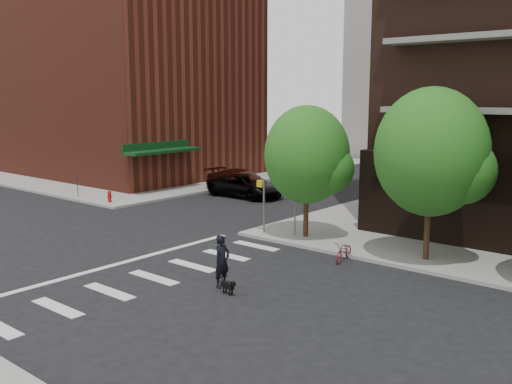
{
  "coord_description": "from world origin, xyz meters",
  "views": [
    {
      "loc": [
        19.14,
        -13.33,
        6.75
      ],
      "look_at": [
        3.0,
        6.0,
        2.5
      ],
      "focal_mm": 40.0,
      "sensor_mm": 36.0,
      "label": 1
    }
  ],
  "objects": [
    {
      "name": "parked_car_black",
      "position": [
        -5.72,
        15.38,
        0.76
      ],
      "size": [
        2.53,
        5.47,
        1.52
      ],
      "primitive_type": "imported",
      "rotation": [
        0.0,
        0.0,
        1.57
      ],
      "color": "black",
      "rests_on": "ground"
    },
    {
      "name": "pedestrian_signal",
      "position": [
        2.32,
        7.92,
        1.85
      ],
      "size": [
        2.18,
        0.67,
        2.6
      ],
      "color": "slate",
      "rests_on": "sidewalk_ne"
    },
    {
      "name": "dog_walker",
      "position": [
        5.68,
        0.9,
        0.95
      ],
      "size": [
        0.7,
        0.46,
        1.9
      ],
      "primitive_type": "imported",
      "rotation": [
        0.0,
        0.0,
        1.58
      ],
      "color": "black",
      "rests_on": "ground"
    },
    {
      "name": "parked_car_maroon",
      "position": [
        -6.83,
        16.3,
        0.83
      ],
      "size": [
        2.34,
        5.72,
        1.66
      ],
      "primitive_type": "imported",
      "rotation": [
        0.0,
        0.0,
        1.57
      ],
      "color": "#3F140D",
      "rests_on": "ground"
    },
    {
      "name": "midrise_nw",
      "position": [
        -22.0,
        18.0,
        10.15
      ],
      "size": [
        21.4,
        15.5,
        20.0
      ],
      "color": "maroon",
      "rests_on": "sidewalk_nw"
    },
    {
      "name": "tree_b",
      "position": [
        10.0,
        8.5,
        4.54
      ],
      "size": [
        4.5,
        4.5,
        6.65
      ],
      "color": "#301E11",
      "rests_on": "sidewalk_ne"
    },
    {
      "name": "sidewalk_nw",
      "position": [
        -24.5,
        23.5,
        0.07
      ],
      "size": [
        31.0,
        33.0,
        0.15
      ],
      "primitive_type": "cube",
      "color": "gray",
      "rests_on": "ground"
    },
    {
      "name": "parking_meter",
      "position": [
        -14.0,
        7.8,
        0.96
      ],
      "size": [
        0.1,
        0.08,
        1.32
      ],
      "color": "black",
      "rests_on": "sidewalk_nw"
    },
    {
      "name": "crosswalk",
      "position": [
        2.21,
        -0.0,
        0.01
      ],
      "size": [
        3.85,
        13.0,
        0.01
      ],
      "color": "silver",
      "rests_on": "ground"
    },
    {
      "name": "dog",
      "position": [
        6.39,
        0.46,
        0.33
      ],
      "size": [
        0.62,
        0.23,
        0.52
      ],
      "rotation": [
        0.0,
        0.0,
        -0.13
      ],
      "color": "black",
      "rests_on": "ground"
    },
    {
      "name": "scooter",
      "position": [
        7.33,
        6.5,
        0.42
      ],
      "size": [
        0.83,
        1.68,
        0.84
      ],
      "primitive_type": "imported",
      "rotation": [
        0.0,
        0.0,
        0.17
      ],
      "color": "maroon",
      "rests_on": "ground"
    },
    {
      "name": "ground",
      "position": [
        0.0,
        0.0,
        0.0
      ],
      "size": [
        120.0,
        120.0,
        0.0
      ],
      "primitive_type": "plane",
      "color": "black",
      "rests_on": "ground"
    },
    {
      "name": "parked_car_silver",
      "position": [
        -5.5,
        24.0,
        0.72
      ],
      "size": [
        1.73,
        4.45,
        1.44
      ],
      "primitive_type": "imported",
      "rotation": [
        0.0,
        0.0,
        1.52
      ],
      "color": "#B5B6BE",
      "rests_on": "ground"
    },
    {
      "name": "fire_hydrant",
      "position": [
        -10.5,
        7.8,
        0.55
      ],
      "size": [
        0.24,
        0.24,
        0.73
      ],
      "color": "#A50C0C",
      "rests_on": "sidewalk_nw"
    },
    {
      "name": "tree_a",
      "position": [
        4.0,
        8.5,
        4.04
      ],
      "size": [
        4.0,
        4.0,
        5.9
      ],
      "color": "#301E11",
      "rests_on": "sidewalk_ne"
    }
  ]
}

